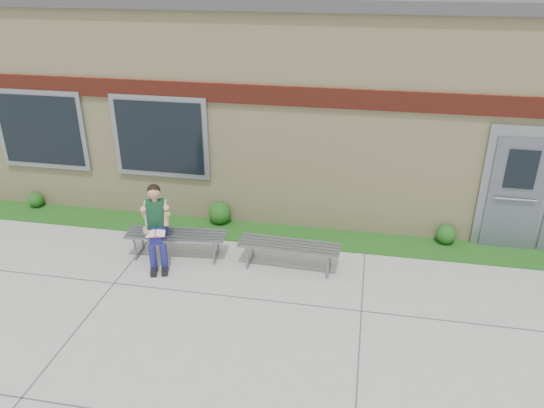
# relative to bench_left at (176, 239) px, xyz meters

# --- Properties ---
(ground) EXTENTS (80.00, 80.00, 0.00)m
(ground) POSITION_rel_bench_left_xyz_m (2.27, -1.53, -0.35)
(ground) COLOR #9E9E99
(ground) RESTS_ON ground
(grass_strip) EXTENTS (16.00, 0.80, 0.02)m
(grass_strip) POSITION_rel_bench_left_xyz_m (2.27, 1.07, -0.34)
(grass_strip) COLOR #194813
(grass_strip) RESTS_ON ground
(school_building) EXTENTS (16.20, 6.22, 4.20)m
(school_building) POSITION_rel_bench_left_xyz_m (2.27, 4.46, 1.75)
(school_building) COLOR beige
(school_building) RESTS_ON ground
(bench_left) EXTENTS (1.78, 0.63, 0.45)m
(bench_left) POSITION_rel_bench_left_xyz_m (0.00, 0.00, 0.00)
(bench_left) COLOR slate
(bench_left) RESTS_ON ground
(bench_right) EXTENTS (1.73, 0.54, 0.45)m
(bench_right) POSITION_rel_bench_left_xyz_m (2.00, 0.00, -0.01)
(bench_right) COLOR slate
(bench_right) RESTS_ON ground
(girl) EXTENTS (0.61, 0.88, 1.39)m
(girl) POSITION_rel_bench_left_xyz_m (-0.25, -0.20, 0.37)
(girl) COLOR navy
(girl) RESTS_ON ground
(shrub_west) EXTENTS (0.31, 0.31, 0.31)m
(shrub_west) POSITION_rel_bench_left_xyz_m (-3.61, 1.32, -0.17)
(shrub_west) COLOR #194813
(shrub_west) RESTS_ON grass_strip
(shrub_mid) EXTENTS (0.44, 0.44, 0.44)m
(shrub_mid) POSITION_rel_bench_left_xyz_m (0.41, 1.32, -0.11)
(shrub_mid) COLOR #194813
(shrub_mid) RESTS_ON grass_strip
(shrub_east) EXTENTS (0.36, 0.36, 0.36)m
(shrub_east) POSITION_rel_bench_left_xyz_m (4.72, 1.32, -0.15)
(shrub_east) COLOR #194813
(shrub_east) RESTS_ON grass_strip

